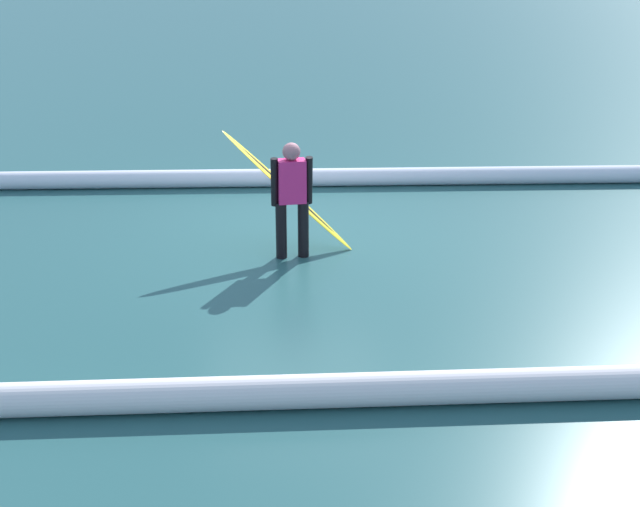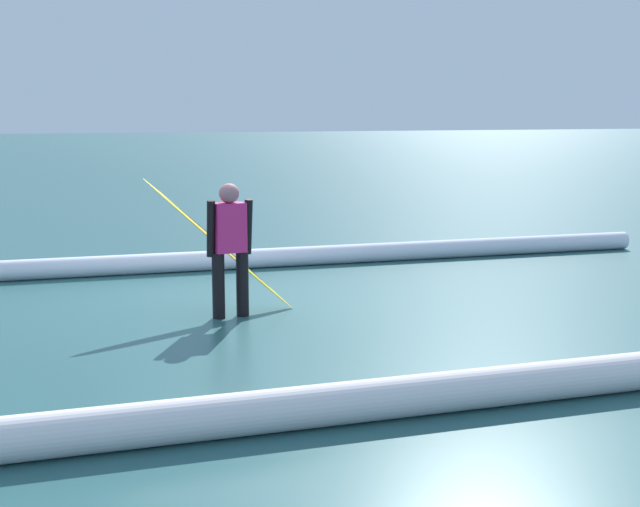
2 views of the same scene
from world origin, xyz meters
TOP-DOWN VIEW (x-y plane):
  - ground_plane at (0.00, 0.00)m, footprint 177.24×177.24m
  - surfer at (0.09, 0.96)m, footprint 0.52×0.23m
  - surfboard at (0.11, 0.61)m, footprint 1.69×0.62m
  - wave_crest_foreground at (-0.30, -2.02)m, footprint 14.16×1.14m
  - wave_crest_midground at (-1.34, 4.65)m, footprint 19.56×1.09m

SIDE VIEW (x-z plane):
  - ground_plane at x=0.00m, z-range 0.00..0.00m
  - wave_crest_foreground at x=-0.30m, z-range 0.00..0.28m
  - wave_crest_midground at x=-1.34m, z-range 0.00..0.31m
  - surfboard at x=0.11m, z-range -0.01..1.54m
  - surfer at x=0.09m, z-range 0.09..1.58m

